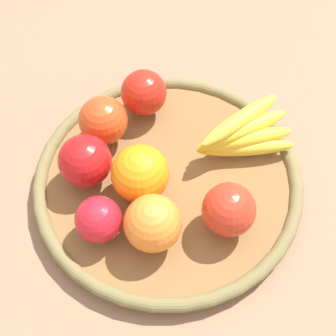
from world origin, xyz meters
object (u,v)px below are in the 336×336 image
object	(u,v)px
orange_1	(140,174)
apple_0	(103,120)
apple_3	(144,93)
banana_bunch	(243,134)
apple_2	(229,210)
orange_0	(153,223)
apple_1	(98,219)
apple_4	(85,161)

from	to	relation	value
orange_1	apple_0	distance (m)	0.12
apple_3	apple_0	bearing A→B (deg)	-130.89
banana_bunch	apple_3	size ratio (longest dim) A/B	2.09
apple_2	orange_0	bearing A→B (deg)	-162.53
apple_1	apple_0	xyz separation A→B (m)	(-0.02, 0.17, 0.01)
banana_bunch	apple_1	distance (m)	0.25
apple_3	apple_0	distance (m)	0.08
apple_2	apple_1	bearing A→B (deg)	-170.34
apple_3	apple_2	bearing A→B (deg)	-54.38
apple_2	orange_0	size ratio (longest dim) A/B	0.95
apple_2	apple_1	distance (m)	0.18
orange_1	apple_4	bearing A→B (deg)	169.48
apple_0	apple_3	bearing A→B (deg)	49.11
banana_bunch	apple_3	distance (m)	0.17
apple_4	apple_0	bearing A→B (deg)	80.38
apple_3	apple_2	distance (m)	0.24
apple_3	apple_4	xyz separation A→B (m)	(-0.07, -0.14, 0.00)
apple_3	apple_2	xyz separation A→B (m)	(0.14, -0.20, 0.00)
orange_0	apple_0	bearing A→B (deg)	120.04
apple_4	apple_1	xyz separation A→B (m)	(0.03, -0.09, -0.01)
banana_bunch	orange_0	bearing A→B (deg)	-125.42
apple_4	apple_0	size ratio (longest dim) A/B	1.03
orange_1	apple_2	bearing A→B (deg)	-18.59
apple_2	apple_3	bearing A→B (deg)	125.62
apple_2	apple_4	size ratio (longest dim) A/B	0.96
orange_1	apple_3	bearing A→B (deg)	95.47
apple_2	orange_0	xyz separation A→B (m)	(-0.10, -0.03, 0.00)
orange_0	apple_1	distance (m)	0.08
apple_2	apple_4	distance (m)	0.22
banana_bunch	orange_1	world-z (taller)	orange_1
apple_4	orange_0	bearing A→B (deg)	-39.34
apple_1	apple_0	size ratio (longest dim) A/B	0.85
orange_0	apple_4	world-z (taller)	same
apple_2	apple_0	bearing A→B (deg)	145.53
apple_1	apple_4	bearing A→B (deg)	111.62
banana_bunch	orange_1	xyz separation A→B (m)	(-0.15, -0.09, 0.01)
orange_0	apple_1	size ratio (longest dim) A/B	1.22
banana_bunch	apple_2	distance (m)	0.14
apple_1	apple_0	world-z (taller)	apple_0
apple_2	orange_0	world-z (taller)	orange_0
banana_bunch	orange_0	distance (m)	0.21
apple_3	orange_1	size ratio (longest dim) A/B	0.88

